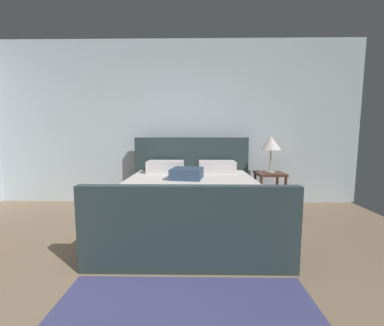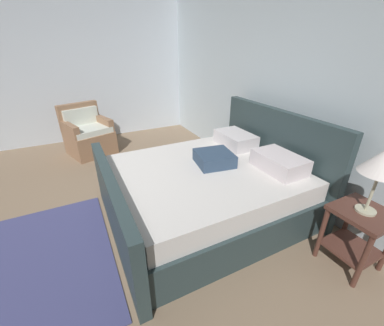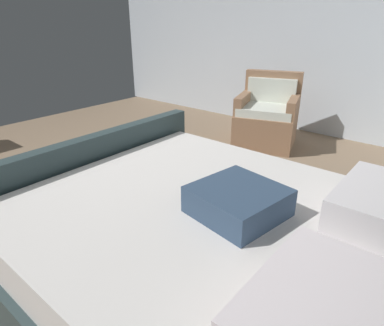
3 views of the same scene
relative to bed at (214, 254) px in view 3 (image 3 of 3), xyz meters
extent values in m
cube|color=#856C54|center=(-0.30, -1.69, -0.36)|extent=(6.32, 5.74, 0.02)
cube|color=silver|center=(-3.52, -1.69, 1.07)|extent=(0.12, 5.86, 2.83)
cube|color=#2C3C3E|center=(0.00, -0.05, -0.15)|extent=(1.80, 1.97, 0.40)
cube|color=#2C3C3E|center=(0.00, -1.08, 0.04)|extent=(1.91, 0.11, 0.78)
cube|color=silver|center=(0.00, -0.05, 0.16)|extent=(1.72, 1.91, 0.22)
cube|color=silver|center=(-0.40, 0.65, 0.36)|extent=(0.56, 0.36, 0.18)
cube|color=silver|center=(0.40, 0.65, 0.36)|extent=(0.56, 0.36, 0.18)
cube|color=#30445D|center=(-0.05, 0.10, 0.34)|extent=(0.46, 0.46, 0.14)
cube|color=#936B4D|center=(-2.57, -1.06, -0.14)|extent=(0.91, 0.91, 0.42)
cube|color=silver|center=(-2.57, -1.06, 0.12)|extent=(0.83, 0.83, 0.10)
cube|color=#936B4D|center=(-2.86, -1.15, 0.31)|extent=(0.34, 0.72, 0.48)
cube|color=silver|center=(-2.78, -1.13, 0.29)|extent=(0.28, 0.61, 0.36)
cube|color=#936B4D|center=(-2.47, -1.35, 0.18)|extent=(0.65, 0.29, 0.22)
cube|color=#936B4D|center=(-2.66, -0.76, 0.18)|extent=(0.65, 0.29, 0.22)
cube|color=#3F4170|center=(0.00, -1.73, -0.34)|extent=(1.84, 1.10, 0.01)
camera|label=1|loc=(0.07, -3.07, 0.85)|focal=22.42mm
camera|label=2|loc=(2.10, -1.28, 1.53)|focal=22.72mm
camera|label=3|loc=(1.19, 0.83, 1.17)|focal=31.03mm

